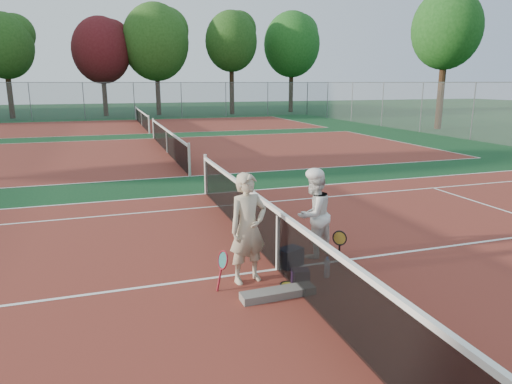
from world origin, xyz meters
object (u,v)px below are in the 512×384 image
net_main (278,240)px  racket_black_held (339,247)px  racket_spare (289,285)px  sports_bag_purple (300,277)px  player_a (248,228)px  racket_red (223,271)px  water_bottle (327,268)px  sports_bag_navy (290,257)px  player_b (314,215)px

net_main → racket_black_held: 1.09m
net_main → racket_black_held: (1.06, -0.11, -0.21)m
racket_spare → sports_bag_purple: size_ratio=2.15×
racket_black_held → player_a: bearing=-48.2°
player_a → racket_red: (-0.44, -0.17, -0.55)m
net_main → racket_red: bearing=-157.1°
net_main → water_bottle: 0.89m
racket_black_held → racket_spare: size_ratio=0.98×
net_main → racket_spare: bearing=-95.1°
player_a → racket_black_held: player_a is taller
racket_spare → water_bottle: bearing=-115.2°
water_bottle → racket_black_held: bearing=44.1°
water_bottle → racket_red: bearing=176.7°
net_main → sports_bag_navy: size_ratio=27.53×
player_a → water_bottle: size_ratio=5.65×
player_b → racket_spare: (-0.87, -1.02, -0.74)m
player_a → water_bottle: (1.21, -0.26, -0.70)m
net_main → racket_spare: size_ratio=18.29×
player_b → sports_bag_purple: player_b is taller
player_a → racket_black_held: (1.65, 0.16, -0.55)m
player_a → racket_spare: size_ratio=2.83×
player_a → sports_bag_navy: (0.83, 0.34, -0.69)m
racket_red → water_bottle: racket_red is taller
player_b → racket_black_held: player_b is taller
player_a → racket_black_held: bearing=-7.1°
net_main → player_b: player_b is taller
racket_red → racket_spare: size_ratio=0.98×
sports_bag_navy → racket_red: bearing=-158.3°
racket_spare → water_bottle: water_bottle is taller
net_main → player_b: (0.81, 0.39, 0.25)m
net_main → sports_bag_navy: 0.44m
racket_spare → sports_bag_purple: (0.19, 0.02, 0.09)m
racket_red → racket_spare: racket_red is taller
player_a → player_b: size_ratio=1.12×
player_b → sports_bag_navy: player_b is taller
racket_black_held → sports_bag_navy: size_ratio=1.48×
player_a → sports_bag_navy: 1.14m
racket_red → racket_black_held: size_ratio=1.00×
sports_bag_purple → net_main: bearing=101.8°
racket_spare → player_a: bearing=20.7°
racket_red → racket_black_held: bearing=-10.0°
sports_bag_purple → player_b: bearing=55.8°
player_a → net_main: bearing=11.9°
racket_black_held → sports_bag_navy: bearing=-66.3°
racket_red → sports_bag_purple: 1.18m
player_b → sports_bag_purple: bearing=30.1°
racket_spare → racket_black_held: bearing=-98.9°
racket_red → racket_black_held: same height
racket_black_held → water_bottle: (-0.44, -0.42, -0.15)m
racket_red → water_bottle: (1.65, -0.09, -0.15)m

